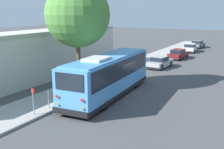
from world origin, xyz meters
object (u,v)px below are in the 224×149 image
at_px(parked_sedan_white, 190,48).
at_px(parked_sedan_gray, 197,44).
at_px(shuttle_bus, 109,74).
at_px(parked_sedan_silver, 160,62).
at_px(street_tree, 78,10).
at_px(sign_post_far, 49,99).
at_px(sign_post_near, 33,101).
at_px(parked_sedan_maroon, 178,54).
at_px(fire_hydrant, 131,68).

xyz_separation_m(parked_sedan_white, parked_sedan_gray, (5.64, 0.08, -0.02)).
distance_m(shuttle_bus, parked_sedan_silver, 12.55).
xyz_separation_m(street_tree, sign_post_far, (-5.29, -1.21, -5.66)).
relative_size(street_tree, sign_post_far, 7.64).
bearing_deg(street_tree, sign_post_far, -167.10).
bearing_deg(parked_sedan_silver, parked_sedan_gray, 4.81).
bearing_deg(parked_sedan_white, street_tree, 170.30).
xyz_separation_m(shuttle_bus, parked_sedan_silver, (12.49, 0.30, -1.15)).
relative_size(parked_sedan_silver, sign_post_near, 2.62).
bearing_deg(parked_sedan_gray, sign_post_near, -178.94).
xyz_separation_m(shuttle_bus, sign_post_near, (-5.98, 1.90, -0.74)).
bearing_deg(street_tree, parked_sedan_silver, -13.38).
relative_size(parked_sedan_maroon, street_tree, 0.49).
relative_size(parked_sedan_gray, sign_post_near, 2.60).
bearing_deg(shuttle_bus, sign_post_near, 158.50).
bearing_deg(parked_sedan_maroon, fire_hydrant, 174.16).
distance_m(parked_sedan_maroon, parked_sedan_gray, 12.99).
bearing_deg(parked_sedan_white, sign_post_far, 173.50).
height_order(shuttle_bus, parked_sedan_white, shuttle_bus).
relative_size(parked_sedan_silver, street_tree, 0.47).
distance_m(parked_sedan_white, sign_post_near, 32.92).
bearing_deg(fire_hydrant, shuttle_bus, -166.29).
bearing_deg(parked_sedan_maroon, parked_sedan_silver, -177.56).
distance_m(shuttle_bus, parked_sedan_gray, 32.56).
relative_size(shuttle_bus, parked_sedan_white, 2.41).
xyz_separation_m(parked_sedan_gray, sign_post_far, (-37.15, 1.48, 0.16)).
height_order(parked_sedan_silver, sign_post_far, sign_post_far).
bearing_deg(fire_hydrant, parked_sedan_gray, -3.75).
xyz_separation_m(parked_sedan_maroon, sign_post_far, (-24.17, 1.70, 0.16)).
bearing_deg(fire_hydrant, parked_sedan_white, -5.12).
distance_m(parked_sedan_white, parked_sedan_gray, 5.64).
relative_size(sign_post_near, sign_post_far, 1.36).
height_order(parked_sedan_white, sign_post_far, sign_post_far).
relative_size(parked_sedan_maroon, sign_post_near, 2.75).
height_order(parked_sedan_silver, parked_sedan_white, parked_sedan_white).
bearing_deg(parked_sedan_maroon, sign_post_near, 179.43).
distance_m(sign_post_far, fire_hydrant, 12.85).
height_order(street_tree, sign_post_far, street_tree).
height_order(shuttle_bus, fire_hydrant, shuttle_bus).
bearing_deg(sign_post_near, parked_sedan_maroon, -3.80).
bearing_deg(parked_sedan_maroon, street_tree, 174.48).
bearing_deg(shuttle_bus, fire_hydrant, 9.83).
distance_m(parked_sedan_gray, sign_post_far, 37.18).
distance_m(parked_sedan_silver, parked_sedan_white, 14.41).
bearing_deg(fire_hydrant, parked_sedan_silver, -21.89).
bearing_deg(sign_post_far, parked_sedan_gray, -2.28).
distance_m(sign_post_near, fire_hydrant, 14.22).
bearing_deg(fire_hydrant, street_tree, 171.72).
bearing_deg(parked_sedan_maroon, parked_sedan_white, 4.28).
distance_m(parked_sedan_white, fire_hydrant, 18.74).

